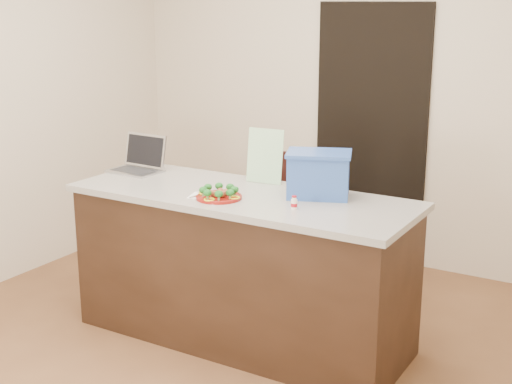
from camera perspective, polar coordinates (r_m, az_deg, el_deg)
The scene contains 16 objects.
ground at distance 4.29m, azimuth -2.91°, elevation -12.82°, with size 4.00×4.00×0.00m, color brown.
room_shell at distance 3.81m, azimuth -3.23°, elevation 9.24°, with size 4.00×4.00×4.00m.
doorway at distance 5.60m, azimuth 9.13°, elevation 4.53°, with size 0.90×0.02×2.00m, color black.
island at distance 4.29m, azimuth -1.13°, elevation -6.02°, with size 2.06×0.76×0.92m.
plate at distance 4.04m, azimuth -2.98°, elevation -0.39°, with size 0.26×0.26×0.02m.
meatballs at distance 4.03m, azimuth -2.94°, elevation -0.07°, with size 0.10×0.11×0.04m.
broccoli at distance 4.03m, azimuth -2.99°, elevation 0.18°, with size 0.22×0.22×0.04m.
pepper_rings at distance 4.04m, azimuth -2.98°, elevation -0.26°, with size 0.27×0.27×0.01m.
napkin at distance 4.09m, azimuth -4.30°, elevation -0.31°, with size 0.14×0.14×0.01m, color silver.
fork at distance 4.11m, azimuth -4.43°, elevation -0.16°, with size 0.04×0.17×0.00m.
knife at distance 4.06m, azimuth -4.10°, elevation -0.34°, with size 0.07×0.20×0.01m.
yogurt_bottle at distance 3.83m, azimuth 3.07°, elevation -0.93°, with size 0.04×0.04×0.07m.
laptop at distance 4.75m, azimuth -9.28°, elevation 2.45°, with size 0.34×0.28×0.24m.
leaflet at distance 4.36m, azimuth 0.72°, elevation 2.90°, with size 0.23×0.00×0.33m, color white.
blue_box at distance 4.06m, azimuth 5.03°, elevation 1.44°, with size 0.43×0.38×0.26m.
chair at distance 5.07m, azimuth 3.44°, elevation -1.71°, with size 0.47×0.47×0.96m.
Camera 1 is at (2.12, -3.15, 2.00)m, focal length 50.00 mm.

